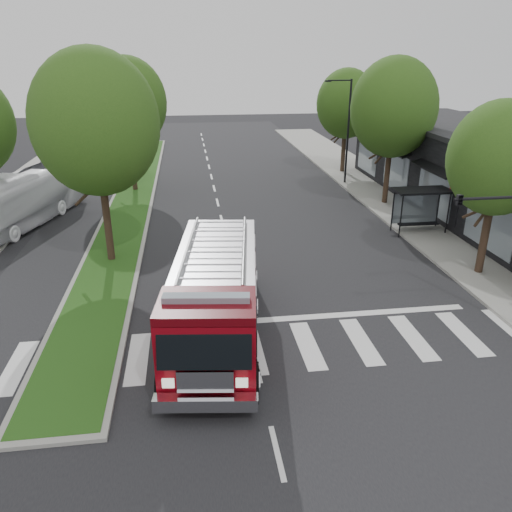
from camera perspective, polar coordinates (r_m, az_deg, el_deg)
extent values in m
plane|color=black|center=(20.61, -1.49, -6.14)|extent=(140.00, 140.00, 0.00)
cube|color=gray|center=(33.00, 18.57, 3.91)|extent=(5.00, 80.00, 0.15)
cube|color=gray|center=(37.54, -13.86, 6.55)|extent=(3.00, 50.00, 0.14)
cube|color=#174313|center=(37.52, -13.87, 6.66)|extent=(2.60, 49.50, 0.02)
cube|color=black|center=(34.61, 25.83, 7.85)|extent=(8.00, 30.00, 5.00)
cylinder|color=black|center=(29.29, 16.24, 4.36)|extent=(0.08, 0.08, 2.50)
cylinder|color=black|center=(30.52, 21.07, 4.45)|extent=(0.08, 0.08, 2.50)
cylinder|color=black|center=(30.34, 15.35, 5.06)|extent=(0.08, 0.08, 2.50)
cylinder|color=black|center=(31.53, 20.07, 5.13)|extent=(0.08, 0.08, 2.50)
cube|color=black|center=(30.05, 18.52, 7.12)|extent=(3.20, 1.60, 0.12)
cube|color=#8C99A5|center=(30.98, 17.69, 5.24)|extent=(2.80, 0.04, 1.80)
cube|color=black|center=(30.59, 18.07, 3.51)|extent=(2.40, 0.40, 0.08)
cylinder|color=black|center=(25.39, 24.65, 1.96)|extent=(0.36, 0.36, 3.74)
ellipsoid|color=#183B10|center=(24.50, 26.02, 9.99)|extent=(4.40, 4.40, 5.06)
cylinder|color=black|center=(35.56, 14.77, 9.16)|extent=(0.36, 0.36, 4.40)
ellipsoid|color=#183B10|center=(34.90, 15.47, 16.04)|extent=(5.60, 5.60, 6.44)
cylinder|color=black|center=(44.82, 9.95, 11.84)|extent=(0.36, 0.36, 3.96)
ellipsoid|color=#183B10|center=(44.31, 10.29, 16.76)|extent=(5.00, 5.00, 5.75)
cylinder|color=black|center=(25.49, -16.67, 4.20)|extent=(0.36, 0.36, 4.62)
ellipsoid|color=#183B10|center=(24.56, -17.85, 14.26)|extent=(5.80, 5.80, 6.67)
cylinder|color=black|center=(39.00, -13.89, 10.34)|extent=(0.36, 0.36, 4.40)
ellipsoid|color=#183B10|center=(38.39, -14.49, 16.62)|extent=(5.60, 5.60, 6.44)
cylinder|color=black|center=(18.43, 27.16, 6.00)|extent=(4.00, 0.10, 0.10)
imported|color=black|center=(17.58, 22.07, 4.77)|extent=(0.18, 0.22, 1.10)
cylinder|color=black|center=(40.44, 10.46, 13.61)|extent=(0.16, 0.16, 8.00)
cylinder|color=black|center=(39.80, 9.57, 19.19)|extent=(1.80, 0.10, 0.10)
cube|color=black|center=(39.55, 8.24, 19.18)|extent=(0.45, 0.20, 0.12)
cube|color=#4E040A|center=(18.70, -4.52, -7.38)|extent=(4.02, 9.82, 0.28)
cube|color=maroon|center=(18.96, -4.45, -2.89)|extent=(3.74, 7.57, 2.27)
cube|color=maroon|center=(15.08, -5.51, -10.03)|extent=(3.07, 2.39, 2.38)
cube|color=#B2B2B7|center=(18.49, -4.56, 0.46)|extent=(3.74, 7.57, 0.14)
cylinder|color=#B2B2B7|center=(18.51, -7.74, 1.09)|extent=(0.97, 6.77, 0.11)
cylinder|color=#B2B2B7|center=(18.37, -1.40, 1.13)|extent=(0.97, 6.77, 0.11)
cube|color=silver|center=(14.64, -5.77, -16.34)|extent=(2.98, 0.77, 0.40)
cube|color=#8C99A5|center=(14.33, -5.73, -4.84)|extent=(2.53, 0.71, 0.20)
cylinder|color=black|center=(15.60, -10.38, -14.14)|extent=(0.55, 1.29, 1.25)
cylinder|color=black|center=(15.39, -0.45, -14.31)|extent=(0.55, 1.29, 1.25)
cylinder|color=black|center=(19.60, -8.18, -5.89)|extent=(0.55, 1.29, 1.25)
cylinder|color=black|center=(19.43, -0.49, -5.92)|extent=(0.55, 1.29, 1.25)
cylinder|color=black|center=(22.02, -7.32, -2.56)|extent=(0.55, 1.29, 1.25)
cylinder|color=black|center=(21.87, -0.50, -2.55)|extent=(0.55, 1.29, 1.25)
imported|color=white|center=(33.44, -25.20, 5.85)|extent=(5.74, 11.52, 3.13)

